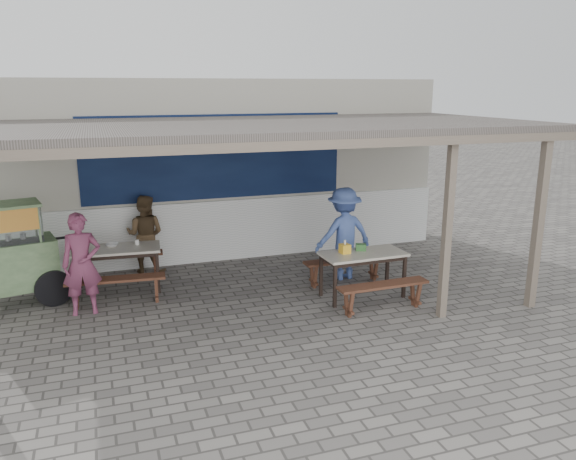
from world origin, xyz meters
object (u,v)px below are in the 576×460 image
Objects in this scene: bench_left_street at (116,285)px; condiment_bowl at (112,245)px; patron_street_side at (82,264)px; tissue_box at (345,249)px; table_right at (363,258)px; table_left at (117,252)px; bench_right_street at (383,291)px; condiment_jar at (137,242)px; patron_wall_side at (145,234)px; bench_left_wall at (120,260)px; patron_right_table at (344,234)px; vendor_cart at (5,252)px; bench_right_wall at (344,265)px; donation_box at (361,247)px.

condiment_bowl is at bearing 94.90° from bench_left_street.
bench_left_street is at bearing 19.09° from patron_street_side.
tissue_box is (4.00, -0.66, 0.05)m from patron_street_side.
table_left is at bearing 155.67° from table_right.
condiment_bowl is (-3.84, 2.37, 0.44)m from bench_right_street.
patron_street_side is 18.86× the size of condiment_jar.
bench_left_wall is at bearing 42.31° from patron_wall_side.
patron_right_table reaches higher than table_right.
table_left reaches higher than bench_right_street.
vendor_cart is 1.24× the size of patron_street_side.
condiment_jar is at bearing 144.03° from bench_right_street.
bench_right_wall is (3.75, -0.92, -0.33)m from table_left.
vendor_cart reaches higher than table_right.
bench_right_wall is at bearing -8.80° from table_left.
vendor_cart is (-5.38, 0.75, 0.55)m from bench_right_wall.
bench_left_wall is at bearing 147.42° from tissue_box.
tissue_box is at bearing 163.18° from table_right.
bench_left_wall is at bearing -22.84° from patron_right_table.
bench_right_wall is (-0.02, 0.67, -0.33)m from table_right.
bench_left_wall is 4.31m from donation_box.
tissue_box reaches higher than bench_right_wall.
tissue_box reaches higher than donation_box.
patron_wall_side is 17.64× the size of condiment_jar.
tissue_box reaches higher than bench_left_street.
vendor_cart is 5.57m from donation_box.
patron_wall_side is at bearing 144.78° from donation_box.
table_left is 0.75m from bench_left_wall.
condiment_jar is at bearing -1.59° from condiment_bowl.
bench_right_street is at bearing -90.00° from table_right.
bench_left_street is 1.05× the size of bench_right_street.
condiment_bowl reaches higher than bench_left_street.
vendor_cart reaches higher than patron_street_side.
patron_street_side reaches higher than bench_right_wall.
patron_right_table is at bearing 83.26° from table_right.
table_left is 1.00m from patron_street_side.
patron_wall_side is 8.85× the size of donation_box.
patron_right_table is (0.11, 0.29, 0.49)m from bench_right_wall.
bench_right_street is (3.78, -2.26, -0.33)m from table_left.
tissue_box is (-0.38, -0.88, 0.00)m from patron_right_table.
patron_street_side is 0.94× the size of patron_right_table.
table_right is at bearing -8.51° from bench_left_street.
patron_right_table is at bearing 66.66° from tissue_box.
table_right is 0.88× the size of patron_street_side.
donation_box reaches higher than condiment_bowl.
patron_wall_side is at bearing 134.84° from bench_right_street.
bench_left_wall is 0.93× the size of patron_right_table.
table_right is at bearing -24.01° from condiment_bowl.
bench_right_wall is 9.80× the size of tissue_box.
table_left is at bearing 57.13° from patron_street_side.
patron_street_side reaches higher than condiment_jar.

